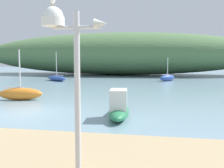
{
  "coord_description": "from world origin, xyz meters",
  "views": [
    {
      "loc": [
        6.1,
        -11.31,
        2.6
      ],
      "look_at": [
        2.96,
        6.01,
        0.83
      ],
      "focal_mm": 40.91,
      "sensor_mm": 36.0,
      "label": 1
    }
  ],
  "objects_px": {
    "sailboat_mid_channel": "(167,78)",
    "sailboat_west_reach": "(57,78)",
    "motorboat_east_reach": "(119,108)",
    "mast_structure": "(63,41)",
    "sailboat_centre_water": "(21,94)"
  },
  "relations": [
    {
      "from": "mast_structure",
      "to": "sailboat_centre_water",
      "type": "xyz_separation_m",
      "value": [
        -6.61,
        9.72,
        -2.54
      ]
    },
    {
      "from": "mast_structure",
      "to": "sailboat_west_reach",
      "type": "distance_m",
      "value": 25.12
    },
    {
      "from": "sailboat_mid_channel",
      "to": "sailboat_west_reach",
      "type": "bearing_deg",
      "value": -170.31
    },
    {
      "from": "mast_structure",
      "to": "sailboat_mid_channel",
      "type": "distance_m",
      "value": 25.47
    },
    {
      "from": "motorboat_east_reach",
      "to": "sailboat_west_reach",
      "type": "distance_m",
      "value": 19.63
    },
    {
      "from": "motorboat_east_reach",
      "to": "sailboat_mid_channel",
      "type": "xyz_separation_m",
      "value": [
        2.74,
        19.11,
        -0.08
      ]
    },
    {
      "from": "motorboat_east_reach",
      "to": "sailboat_west_reach",
      "type": "bearing_deg",
      "value": 120.26
    },
    {
      "from": "sailboat_centre_water",
      "to": "motorboat_east_reach",
      "type": "bearing_deg",
      "value": -28.35
    },
    {
      "from": "mast_structure",
      "to": "motorboat_east_reach",
      "type": "relative_size",
      "value": 1.04
    },
    {
      "from": "sailboat_centre_water",
      "to": "motorboat_east_reach",
      "type": "xyz_separation_m",
      "value": [
        6.78,
        -3.66,
        0.05
      ]
    },
    {
      "from": "motorboat_east_reach",
      "to": "sailboat_west_reach",
      "type": "relative_size",
      "value": 0.95
    },
    {
      "from": "sailboat_centre_water",
      "to": "motorboat_east_reach",
      "type": "relative_size",
      "value": 0.96
    },
    {
      "from": "sailboat_west_reach",
      "to": "sailboat_mid_channel",
      "type": "bearing_deg",
      "value": 9.69
    },
    {
      "from": "motorboat_east_reach",
      "to": "sailboat_mid_channel",
      "type": "relative_size",
      "value": 1.22
    },
    {
      "from": "mast_structure",
      "to": "sailboat_centre_water",
      "type": "bearing_deg",
      "value": 124.22
    }
  ]
}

